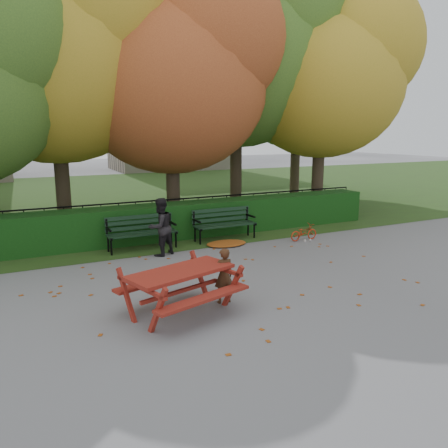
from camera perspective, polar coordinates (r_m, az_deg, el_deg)
name	(u,v)px	position (r m, az deg, el deg)	size (l,w,h in m)	color
ground	(256,284)	(8.90, 4.20, -7.86)	(90.00, 90.00, 0.00)	slate
grass_strip	(109,196)	(21.84, -14.80, 3.59)	(90.00, 90.00, 0.00)	#243916
building_right	(168,95)	(37.40, -7.38, 16.37)	(9.00, 6.00, 12.00)	#AFA38C
hedge	(177,221)	(12.71, -6.11, 0.46)	(13.00, 0.90, 1.00)	black
iron_fence	(168,215)	(13.44, -7.30, 1.21)	(14.00, 0.04, 1.02)	black
tree_b	(66,47)	(14.27, -19.90, 20.89)	(6.72, 6.40, 8.79)	#302419
tree_c	(183,72)	(14.24, -5.34, 19.18)	(6.30, 6.00, 8.00)	#302419
tree_d	(250,47)	(16.85, 3.35, 22.04)	(7.14, 6.80, 9.58)	#302419
tree_e	(333,73)	(17.01, 14.11, 18.56)	(6.09, 5.80, 8.16)	#302419
tree_g	(307,79)	(21.28, 10.78, 18.07)	(6.30, 6.00, 8.55)	#302419
bench_left	(141,230)	(11.57, -10.77, -0.72)	(1.80, 0.57, 0.88)	black
bench_right	(224,221)	(12.41, -0.05, 0.34)	(1.80, 0.57, 0.88)	black
picnic_table	(181,280)	(7.36, -5.67, -7.25)	(2.12, 1.89, 0.87)	maroon
leaf_pile	(226,243)	(11.89, 0.31, -2.55)	(1.13, 0.78, 0.08)	brown
leaf_scatter	(249,280)	(9.14, 3.24, -7.26)	(9.00, 5.70, 0.01)	brown
child	(224,276)	(7.81, -0.04, -6.75)	(0.37, 0.24, 1.01)	#3C2313
adult	(160,227)	(10.85, -8.31, -0.38)	(0.70, 0.55, 1.44)	black
bicycle	(304,232)	(12.56, 10.38, -1.06)	(0.31, 0.88, 0.46)	#B72710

